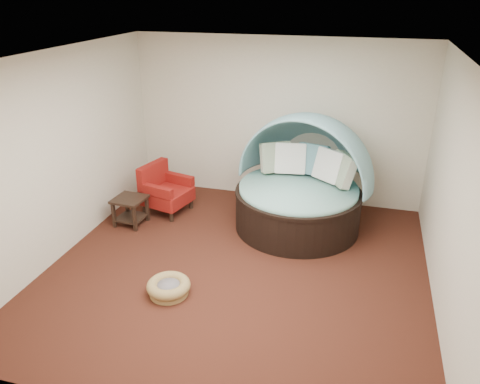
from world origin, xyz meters
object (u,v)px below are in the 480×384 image
(pet_basket, at_px, (169,287))
(red_armchair, at_px, (165,190))
(side_table, at_px, (130,207))
(canopy_daybed, at_px, (302,176))

(pet_basket, distance_m, red_armchair, 2.40)
(pet_basket, relative_size, side_table, 1.32)
(side_table, bearing_deg, canopy_daybed, 15.21)
(side_table, bearing_deg, pet_basket, -49.79)
(red_armchair, bearing_deg, pet_basket, -51.54)
(pet_basket, relative_size, red_armchair, 0.80)
(red_armchair, xyz_separation_m, side_table, (-0.34, -0.60, -0.08))
(canopy_daybed, bearing_deg, red_armchair, -163.25)
(canopy_daybed, distance_m, red_armchair, 2.32)
(canopy_daybed, bearing_deg, side_table, -150.89)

